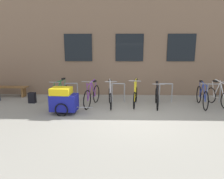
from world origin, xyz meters
TOP-DOWN VIEW (x-y plane):
  - ground_plane at (0.00, 0.00)m, footprint 42.00×42.00m
  - storefront_building at (0.00, 6.95)m, footprint 28.00×7.54m
  - bike_rack at (0.48, 1.90)m, footprint 6.58×0.05m
  - bicycle_blue at (2.78, 1.33)m, footprint 0.45×1.78m
  - bicycle_black at (0.99, 1.27)m, footprint 0.44×1.71m
  - bicycle_purple at (-1.56, 1.32)m, footprint 0.55×1.75m
  - bicycle_white at (3.45, 1.41)m, footprint 0.44×1.63m
  - bicycle_yellow at (0.16, 1.42)m, footprint 0.45×1.66m
  - bicycle_green at (-2.84, 1.39)m, footprint 0.45×1.73m
  - bicycle_silver at (-0.84, 1.28)m, footprint 0.44×1.64m
  - bike_trailer at (-2.43, 0.29)m, footprint 1.47×0.73m
  - wooden_bench at (-5.68, 2.70)m, footprint 1.82×0.40m
  - backpack at (-4.11, 1.62)m, footprint 0.30×0.23m

SIDE VIEW (x-z plane):
  - ground_plane at x=0.00m, z-range 0.00..0.00m
  - backpack at x=-4.11m, z-range 0.00..0.44m
  - wooden_bench at x=-5.68m, z-range 0.12..0.60m
  - bicycle_black at x=0.99m, z-range -0.14..0.86m
  - bicycle_silver at x=-0.84m, z-range -0.17..0.91m
  - bicycle_white at x=3.45m, z-range -0.16..0.91m
  - bicycle_yellow at x=0.16m, z-range -0.16..0.92m
  - bicycle_blue at x=2.78m, z-range -0.11..0.89m
  - bicycle_green at x=-2.84m, z-range -0.14..0.92m
  - bicycle_purple at x=-1.56m, z-range -0.13..0.93m
  - bike_trailer at x=-2.43m, z-range 0.01..0.95m
  - bike_rack at x=0.48m, z-range 0.09..0.89m
  - storefront_building at x=0.00m, z-range 0.00..6.29m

